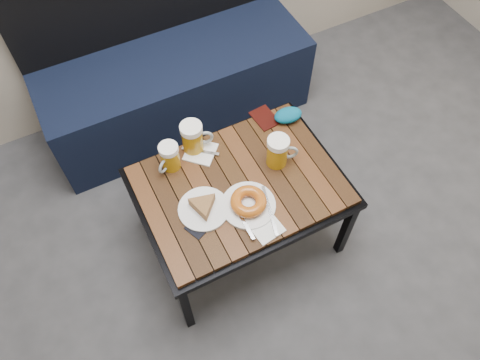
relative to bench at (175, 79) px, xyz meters
name	(u,v)px	position (x,y,z in m)	size (l,w,h in m)	color
bench	(175,79)	(0.00, 0.00, 0.00)	(1.40, 0.50, 0.95)	black
cafe_table	(240,189)	(-0.05, -0.87, 0.16)	(0.84, 0.62, 0.47)	black
beer_mug_left	(170,157)	(-0.26, -0.66, 0.26)	(0.12, 0.11, 0.13)	#A9790D
beer_mug_centre	(193,138)	(-0.14, -0.62, 0.27)	(0.14, 0.11, 0.15)	#A9790D
beer_mug_right	(278,151)	(0.14, -0.84, 0.27)	(0.14, 0.11, 0.15)	#A9790D
plate_pie	(203,207)	(-0.23, -0.91, 0.22)	(0.20, 0.20, 0.06)	white
plate_bagel	(249,203)	(-0.07, -0.98, 0.22)	(0.22, 0.28, 0.06)	white
napkin_left	(201,152)	(-0.13, -0.65, 0.20)	(0.17, 0.17, 0.01)	white
napkin_right	(267,229)	(-0.05, -1.10, 0.20)	(0.12, 0.11, 0.01)	white
passport_navy	(201,224)	(-0.27, -0.97, 0.20)	(0.08, 0.11, 0.01)	black
passport_burgundy	(265,118)	(0.21, -0.61, 0.20)	(0.09, 0.13, 0.01)	black
knit_pouch	(288,115)	(0.30, -0.66, 0.23)	(0.13, 0.08, 0.06)	navy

